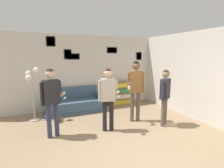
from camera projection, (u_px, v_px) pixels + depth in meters
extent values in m
plane|color=#937A5B|center=(142.00, 157.00, 3.43)|extent=(20.00, 20.00, 0.00)
cube|color=beige|center=(88.00, 72.00, 6.59)|extent=(7.68, 0.06, 2.70)
cube|color=black|center=(51.00, 41.00, 5.87)|extent=(0.29, 0.02, 0.33)
cube|color=beige|center=(51.00, 41.00, 5.86)|extent=(0.25, 0.01, 0.29)
cube|color=black|center=(74.00, 56.00, 6.25)|extent=(0.42, 0.02, 0.21)
cube|color=beige|center=(74.00, 56.00, 6.24)|extent=(0.38, 0.01, 0.17)
cube|color=black|center=(68.00, 54.00, 6.15)|extent=(0.26, 0.02, 0.34)
cube|color=gray|center=(68.00, 54.00, 6.15)|extent=(0.21, 0.01, 0.30)
cube|color=black|center=(112.00, 50.00, 6.80)|extent=(0.42, 0.02, 0.23)
cube|color=beige|center=(112.00, 50.00, 6.79)|extent=(0.37, 0.01, 0.18)
cube|color=black|center=(139.00, 56.00, 7.32)|extent=(0.24, 0.02, 0.31)
cube|color=#B2B2BC|center=(139.00, 56.00, 7.31)|extent=(0.20, 0.01, 0.27)
cube|color=beige|center=(180.00, 74.00, 5.93)|extent=(0.06, 6.11, 2.70)
cube|color=#3D5670|center=(74.00, 111.00, 6.12)|extent=(1.94, 0.80, 0.10)
cube|color=#3D5670|center=(74.00, 105.00, 6.08)|extent=(1.88, 0.74, 0.32)
cube|color=#3D5670|center=(72.00, 93.00, 6.32)|extent=(1.88, 0.14, 0.42)
cube|color=#3D5670|center=(46.00, 101.00, 5.68)|extent=(0.12, 0.74, 0.18)
cube|color=#3D5670|center=(99.00, 96.00, 6.40)|extent=(0.12, 0.74, 0.18)
cube|color=olive|center=(108.00, 94.00, 6.82)|extent=(0.02, 0.30, 0.91)
cube|color=olive|center=(131.00, 92.00, 7.22)|extent=(0.02, 0.30, 0.91)
cube|color=olive|center=(118.00, 93.00, 7.15)|extent=(1.04, 0.01, 0.91)
cube|color=olive|center=(120.00, 104.00, 7.10)|extent=(0.99, 0.30, 0.02)
cube|color=olive|center=(120.00, 82.00, 6.95)|extent=(0.99, 0.30, 0.02)
cube|color=olive|center=(120.00, 99.00, 7.06)|extent=(0.99, 0.30, 0.02)
cube|color=olive|center=(120.00, 93.00, 7.02)|extent=(0.99, 0.30, 0.02)
cube|color=olive|center=(120.00, 88.00, 6.98)|extent=(0.99, 0.30, 0.02)
cube|color=gold|center=(120.00, 102.00, 7.07)|extent=(0.85, 0.26, 0.17)
cube|color=beige|center=(120.00, 96.00, 7.03)|extent=(0.85, 0.26, 0.17)
cube|color=#338447|center=(120.00, 91.00, 6.99)|extent=(0.85, 0.26, 0.17)
cube|color=gold|center=(120.00, 85.00, 6.96)|extent=(0.85, 0.26, 0.17)
cylinder|color=#ADA89E|center=(35.00, 120.00, 5.35)|extent=(0.28, 0.28, 0.03)
cylinder|color=#ADA89E|center=(33.00, 95.00, 5.22)|extent=(0.03, 0.03, 1.56)
cylinder|color=#ADA89E|center=(34.00, 69.00, 5.12)|extent=(0.02, 0.16, 0.02)
sphere|color=white|center=(36.00, 70.00, 5.15)|extent=(0.18, 0.18, 0.18)
cylinder|color=#ADA89E|center=(30.00, 73.00, 5.15)|extent=(0.15, 0.09, 0.02)
sphere|color=white|center=(29.00, 74.00, 5.20)|extent=(0.18, 0.18, 0.18)
cylinder|color=#ADA89E|center=(30.00, 77.00, 5.06)|extent=(0.15, 0.09, 0.02)
sphere|color=white|center=(29.00, 78.00, 5.00)|extent=(0.18, 0.18, 0.18)
cylinder|color=#2D334C|center=(49.00, 121.00, 4.17)|extent=(0.11, 0.11, 0.83)
cylinder|color=#2D334C|center=(56.00, 120.00, 4.28)|extent=(0.11, 0.11, 0.83)
cube|color=#232328|center=(51.00, 92.00, 4.11)|extent=(0.40, 0.28, 0.59)
sphere|color=#D1A889|center=(50.00, 74.00, 4.03)|extent=(0.21, 0.21, 0.21)
sphere|color=#382314|center=(50.00, 72.00, 4.03)|extent=(0.18, 0.18, 0.18)
cylinder|color=#232328|center=(60.00, 86.00, 4.21)|extent=(0.07, 0.07, 0.25)
cylinder|color=#D1A889|center=(62.00, 94.00, 4.13)|extent=(0.13, 0.31, 0.19)
cylinder|color=white|center=(65.00, 98.00, 4.04)|extent=(0.06, 0.15, 0.09)
cylinder|color=#232328|center=(42.00, 94.00, 3.98)|extent=(0.07, 0.07, 0.55)
cylinder|color=black|center=(105.00, 116.00, 4.56)|extent=(0.11, 0.11, 0.81)
cylinder|color=black|center=(111.00, 116.00, 4.59)|extent=(0.11, 0.11, 0.81)
cube|color=#BCB2A3|center=(108.00, 90.00, 4.46)|extent=(0.40, 0.28, 0.58)
sphere|color=#D1A889|center=(108.00, 73.00, 4.39)|extent=(0.21, 0.21, 0.21)
sphere|color=#382314|center=(108.00, 72.00, 4.39)|extent=(0.18, 0.18, 0.18)
cylinder|color=#BCB2A3|center=(116.00, 85.00, 4.48)|extent=(0.07, 0.07, 0.24)
cylinder|color=#D1A889|center=(117.00, 93.00, 4.37)|extent=(0.13, 0.30, 0.18)
cylinder|color=white|center=(118.00, 97.00, 4.25)|extent=(0.07, 0.15, 0.09)
cylinder|color=#BCB2A3|center=(100.00, 91.00, 4.43)|extent=(0.07, 0.07, 0.54)
cylinder|color=brown|center=(132.00, 107.00, 5.24)|extent=(0.11, 0.11, 0.89)
cylinder|color=brown|center=(138.00, 107.00, 5.24)|extent=(0.11, 0.11, 0.89)
cube|color=#936033|center=(136.00, 82.00, 5.12)|extent=(0.41, 0.33, 0.63)
sphere|color=brown|center=(136.00, 66.00, 5.04)|extent=(0.23, 0.23, 0.23)
sphere|color=black|center=(136.00, 64.00, 5.03)|extent=(0.20, 0.20, 0.20)
cylinder|color=#936033|center=(143.00, 83.00, 5.12)|extent=(0.07, 0.07, 0.59)
cylinder|color=#936033|center=(128.00, 77.00, 5.09)|extent=(0.07, 0.07, 0.27)
cylinder|color=brown|center=(129.00, 85.00, 4.98)|extent=(0.19, 0.32, 0.19)
cylinder|color=white|center=(129.00, 87.00, 4.84)|extent=(0.08, 0.08, 0.10)
cylinder|color=brown|center=(163.00, 113.00, 4.86)|extent=(0.11, 0.11, 0.78)
cylinder|color=brown|center=(165.00, 111.00, 5.01)|extent=(0.11, 0.11, 0.78)
cube|color=#282833|center=(165.00, 89.00, 4.83)|extent=(0.41, 0.37, 0.55)
sphere|color=#997051|center=(166.00, 74.00, 4.76)|extent=(0.20, 0.20, 0.20)
sphere|color=#382314|center=(166.00, 73.00, 4.75)|extent=(0.17, 0.17, 0.17)
cylinder|color=#282833|center=(167.00, 88.00, 5.01)|extent=(0.07, 0.07, 0.52)
cylinder|color=#282833|center=(163.00, 91.00, 4.65)|extent=(0.07, 0.07, 0.52)
cylinder|color=brown|center=(60.00, 119.00, 5.25)|extent=(0.07, 0.07, 0.17)
cylinder|color=brown|center=(59.00, 115.00, 5.23)|extent=(0.03, 0.03, 0.07)
cylinder|color=red|center=(115.00, 81.00, 6.85)|extent=(0.08, 0.08, 0.11)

